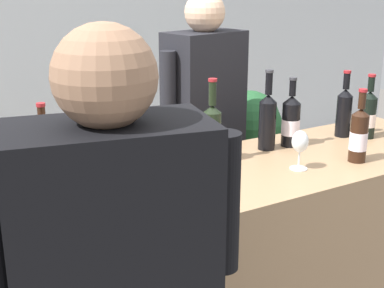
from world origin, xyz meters
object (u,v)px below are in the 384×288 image
Objects in this scene: wine_bottle_4 at (359,135)px; wine_bottle_8 at (368,114)px; wine_glass at (300,143)px; wine_bottle_6 at (267,119)px; wine_bottle_7 at (134,153)px; wine_bottle_9 at (212,131)px; wine_bottle_1 at (344,111)px; wine_bottle_0 at (46,164)px; wine_bottle_5 at (291,121)px; potted_shrub at (249,144)px; person_server at (204,154)px.

wine_bottle_4 is 1.00× the size of wine_bottle_8.
wine_bottle_6 is at bearing 79.36° from wine_glass.
wine_bottle_9 is (0.38, 0.04, 0.03)m from wine_bottle_7.
wine_bottle_6 is (-0.45, 0.03, 0.01)m from wine_bottle_1.
wine_bottle_8 is at bearing -2.80° from wine_bottle_0.
wine_bottle_4 is at bearing -55.73° from wine_bottle_6.
wine_bottle_0 is at bearing 177.20° from wine_bottle_8.
wine_bottle_5 is at bearing -7.11° from wine_bottle_6.
wine_bottle_5 reaches higher than potted_shrub.
wine_bottle_6 reaches higher than wine_bottle_9.
potted_shrub is (0.82, 0.82, -0.41)m from wine_bottle_9.
wine_bottle_5 reaches higher than wine_bottle_8.
person_server is at bearing 101.83° from wine_bottle_5.
wine_bottle_1 is at bearing -3.53° from wine_bottle_6.
wine_bottle_6 is 0.29m from wine_glass.
wine_bottle_4 is at bearing -103.95° from potted_shrub.
wine_bottle_4 is 0.40m from wine_bottle_6.
wine_bottle_6 is 0.33× the size of potted_shrub.
person_server reaches higher than wine_bottle_9.
potted_shrub is (-0.03, 0.91, -0.39)m from wine_bottle_8.
potted_shrub is (0.51, 0.80, -0.41)m from wine_bottle_6.
wine_bottle_1 is 0.91× the size of wine_bottle_9.
wine_bottle_9 is 0.33× the size of potted_shrub.
wine_bottle_4 is 0.97× the size of wine_bottle_7.
person_server reaches higher than wine_bottle_6.
wine_bottle_6 is 0.55m from wine_bottle_8.
wine_glass is (0.26, -0.26, -0.03)m from wine_bottle_9.
person_server is at bearing 89.29° from wine_bottle_6.
wine_bottle_4 is 0.18× the size of person_server.
wine_bottle_8 is 0.29× the size of potted_shrub.
wine_glass is (0.64, -0.22, -0.00)m from wine_bottle_7.
wine_bottle_7 is at bearing 163.27° from wine_bottle_4.
wine_bottle_7 is at bearing -138.90° from person_server.
wine_bottle_6 reaches higher than wine_bottle_4.
wine_bottle_7 is 1.52m from potted_shrub.
wine_bottle_7 reaches higher than wine_glass.
wine_bottle_7 is (-0.69, -0.06, -0.03)m from wine_bottle_6.
wine_bottle_4 is at bearing -10.75° from wine_glass.
wine_glass is 0.15× the size of potted_shrub.
wine_bottle_1 is at bearing -2.14° from wine_bottle_5.
wine_bottle_0 is 1.14m from wine_bottle_5.
wine_bottle_5 is 0.82m from wine_bottle_7.
wine_bottle_5 is 0.90× the size of wine_bottle_9.
wine_bottle_9 is at bearing 179.50° from wine_bottle_1.
wine_bottle_0 is 1.06× the size of wine_bottle_7.
wine_bottle_5 is 0.42m from wine_bottle_8.
wine_bottle_1 reaches higher than wine_bottle_7.
person_server is (0.32, 0.57, -0.32)m from wine_bottle_9.
wine_bottle_5 is at bearing 0.74° from wine_bottle_9.
wine_bottle_1 is 0.76m from wine_bottle_9.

